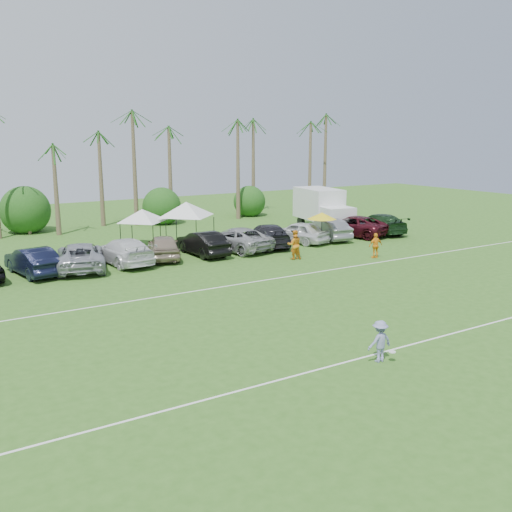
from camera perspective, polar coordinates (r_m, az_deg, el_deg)
ground at (r=21.66m, az=15.55°, el=-11.13°), size 120.00×120.00×0.00m
field_lines at (r=27.30m, az=3.11°, el=-5.81°), size 80.00×12.10×0.01m
palm_tree_4 at (r=52.43m, az=-20.14°, el=10.33°), size 2.40×2.40×8.90m
palm_tree_5 at (r=53.40m, az=-15.93°, el=11.55°), size 2.40×2.40×9.90m
palm_tree_6 at (r=54.66m, az=-11.86°, el=12.65°), size 2.40×2.40×10.90m
palm_tree_7 at (r=56.20m, az=-7.96°, el=13.63°), size 2.40×2.40×11.90m
palm_tree_8 at (r=58.40m, az=-3.32°, el=11.12°), size 2.40×2.40×8.90m
palm_tree_9 at (r=60.94m, az=0.89°, el=11.99°), size 2.40×2.40×9.90m
palm_tree_10 at (r=63.79m, az=4.77°, el=12.72°), size 2.40×2.40×10.90m
palm_tree_11 at (r=66.27m, az=7.64°, el=13.37°), size 2.40×2.40×11.90m
bush_tree_1 at (r=53.43m, az=-22.02°, el=4.08°), size 4.00×4.00×4.00m
bush_tree_2 at (r=56.69m, az=-9.99°, el=5.17°), size 4.00×4.00×4.00m
bush_tree_3 at (r=61.09m, az=-1.22°, el=5.83°), size 4.00×4.00×4.00m
sideline_player_a at (r=39.00m, az=3.90°, el=0.96°), size 0.69×0.48×1.80m
sideline_player_b at (r=39.05m, az=3.87°, el=1.13°), size 1.19×1.07×2.02m
sideline_player_c at (r=40.23m, az=11.88°, el=1.03°), size 1.09×0.62×1.75m
box_truck at (r=51.65m, az=6.73°, el=4.78°), size 3.79×7.39×3.63m
canopy_tent_left at (r=44.12m, az=-11.33°, el=4.62°), size 4.13×4.13×3.34m
canopy_tent_right at (r=44.36m, az=-7.00°, el=5.39°), size 4.78×4.78×3.87m
market_umbrella at (r=44.20m, az=6.61°, el=4.01°), size 2.28×2.28×2.53m
frisbee_player at (r=22.01m, az=12.27°, el=-8.33°), size 1.06×0.76×1.60m
parked_car_1 at (r=37.18m, az=-21.42°, el=-0.48°), size 2.65×5.40×1.71m
parked_car_2 at (r=37.68m, az=-17.14°, el=-0.02°), size 4.27×6.65×1.71m
parked_car_3 at (r=38.54m, az=-13.08°, el=0.47°), size 2.83×6.04×1.71m
parked_car_4 at (r=39.63m, az=-9.23°, el=0.93°), size 3.47×5.38×1.71m
parked_car_5 at (r=40.53m, az=-5.35°, el=1.28°), size 1.95×5.22×1.71m
parked_car_6 at (r=42.06m, az=-2.02°, el=1.72°), size 3.93×6.56×1.71m
parked_car_7 at (r=43.63m, az=1.16°, el=2.10°), size 3.85×6.30×1.71m
parked_car_8 at (r=45.09m, az=4.32°, el=2.39°), size 3.38×5.37×1.71m
parked_car_9 at (r=46.84m, az=7.12°, el=2.69°), size 2.54×5.38×1.71m
parked_car_10 at (r=48.79m, az=9.61°, el=2.98°), size 4.66×6.72×1.71m
parked_car_11 at (r=50.57m, az=12.20°, el=3.19°), size 3.21×6.16×1.71m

